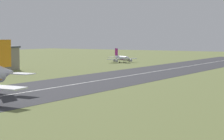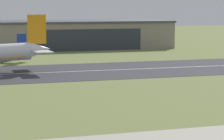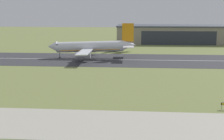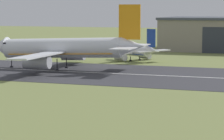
# 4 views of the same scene
# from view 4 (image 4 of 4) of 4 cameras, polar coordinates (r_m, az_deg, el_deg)

# --- Properties ---
(ground_plane) EXTENTS (744.51, 744.51, 0.00)m
(ground_plane) POSITION_cam_4_polar(r_m,az_deg,el_deg) (68.19, 3.89, -7.13)
(ground_plane) COLOR olive
(runway_strip) EXTENTS (504.51, 41.53, 0.06)m
(runway_strip) POSITION_cam_4_polar(r_m,az_deg,el_deg) (126.34, 11.31, -0.86)
(runway_strip) COLOR #333338
(runway_strip) RESTS_ON ground_plane
(runway_centreline) EXTENTS (454.06, 0.70, 0.01)m
(runway_centreline) POSITION_cam_4_polar(r_m,az_deg,el_deg) (126.34, 11.31, -0.84)
(runway_centreline) COLOR silver
(runway_centreline) RESTS_ON runway_strip
(airplane_landing) EXTENTS (44.17, 48.61, 17.25)m
(airplane_landing) POSITION_cam_4_polar(r_m,az_deg,el_deg) (141.56, -5.23, 2.29)
(airplane_landing) COLOR silver
(airplane_landing) RESTS_ON ground_plane
(airplane_parked_west) EXTENTS (19.73, 19.57, 10.15)m
(airplane_parked_west) POSITION_cam_4_polar(r_m,az_deg,el_deg) (164.70, 2.53, 2.02)
(airplane_parked_west) COLOR white
(airplane_parked_west) RESTS_ON ground_plane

